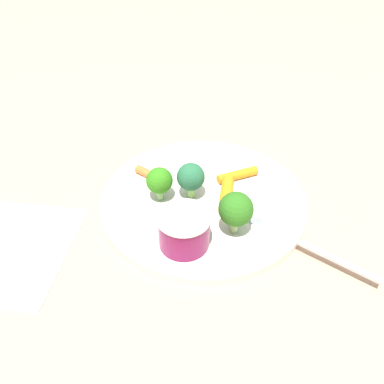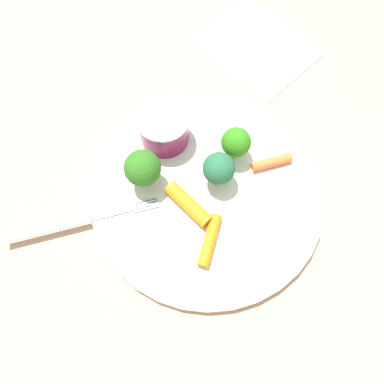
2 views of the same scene
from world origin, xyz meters
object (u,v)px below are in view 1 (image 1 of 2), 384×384
at_px(plate, 203,200).
at_px(napkin, 13,249).
at_px(sauce_cup, 184,230).
at_px(broccoli_floret_0, 159,181).
at_px(broccoli_floret_2, 236,210).
at_px(carrot_stick_0, 150,175).
at_px(carrot_stick_1, 237,175).
at_px(carrot_stick_2, 226,196).
at_px(fork, 303,244).
at_px(broccoli_floret_1, 191,175).

distance_m(plate, napkin, 0.23).
bearing_deg(sauce_cup, napkin, -82.32).
xyz_separation_m(sauce_cup, broccoli_floret_0, (-0.07, -0.04, 0.01)).
distance_m(broccoli_floret_2, napkin, 0.26).
bearing_deg(carrot_stick_0, broccoli_floret_2, 54.29).
relative_size(broccoli_floret_0, carrot_stick_1, 0.79).
distance_m(plate, broccoli_floret_2, 0.08).
height_order(sauce_cup, carrot_stick_0, sauce_cup).
bearing_deg(carrot_stick_0, plate, 68.86).
relative_size(plate, broccoli_floret_0, 5.81).
relative_size(sauce_cup, broccoli_floret_0, 1.32).
height_order(carrot_stick_1, carrot_stick_2, carrot_stick_2).
bearing_deg(carrot_stick_0, fork, 63.86).
height_order(plate, fork, fork).
distance_m(broccoli_floret_0, broccoli_floret_1, 0.04).
relative_size(sauce_cup, carrot_stick_2, 1.00).
height_order(carrot_stick_0, fork, carrot_stick_0).
bearing_deg(fork, sauce_cup, -83.12).
xyz_separation_m(plate, broccoli_floret_1, (-0.00, -0.02, 0.04)).
distance_m(plate, broccoli_floret_0, 0.06).
height_order(fork, napkin, fork).
relative_size(plate, sauce_cup, 4.42).
bearing_deg(broccoli_floret_1, carrot_stick_0, -112.40).
xyz_separation_m(broccoli_floret_2, carrot_stick_2, (-0.05, -0.01, -0.03)).
bearing_deg(carrot_stick_1, plate, -42.88).
bearing_deg(sauce_cup, broccoli_floret_1, -177.35).
distance_m(sauce_cup, carrot_stick_0, 0.13).
bearing_deg(fork, broccoli_floret_0, -108.10).
relative_size(broccoli_floret_0, broccoli_floret_2, 0.84).
bearing_deg(broccoli_floret_2, carrot_stick_0, -125.71).
bearing_deg(carrot_stick_1, fork, 35.56).
distance_m(carrot_stick_0, napkin, 0.19).
distance_m(sauce_cup, carrot_stick_1, 0.14).
distance_m(broccoli_floret_2, carrot_stick_2, 0.06).
xyz_separation_m(broccoli_floret_0, broccoli_floret_1, (-0.01, 0.04, 0.00)).
bearing_deg(carrot_stick_0, broccoli_floret_0, 28.59).
bearing_deg(broccoli_floret_0, fork, 71.90).
relative_size(plate, broccoli_floret_2, 4.89).
bearing_deg(sauce_cup, fork, 96.88).
relative_size(sauce_cup, fork, 0.39).
xyz_separation_m(fork, napkin, (0.04, -0.33, -0.01)).
relative_size(broccoli_floret_2, napkin, 0.36).
relative_size(broccoli_floret_0, fork, 0.30).
distance_m(sauce_cup, broccoli_floret_2, 0.06).
height_order(broccoli_floret_2, fork, broccoli_floret_2).
relative_size(broccoli_floret_1, carrot_stick_2, 0.81).
bearing_deg(sauce_cup, broccoli_floret_0, -150.24).
distance_m(sauce_cup, fork, 0.13).
xyz_separation_m(sauce_cup, broccoli_floret_1, (-0.09, -0.00, 0.01)).
relative_size(broccoli_floret_1, napkin, 0.32).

